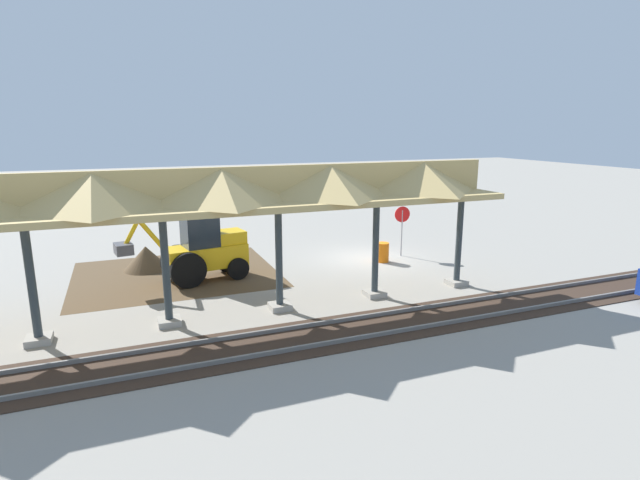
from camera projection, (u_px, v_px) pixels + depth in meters
name	position (u px, v px, depth m)	size (l,w,h in m)	color
ground_plane	(368.00, 259.00, 23.64)	(120.00, 120.00, 0.00)	gray
dirt_work_zone	(176.00, 274.00, 21.16)	(8.22, 7.00, 0.01)	brown
platform_canopy	(160.00, 193.00, 14.86)	(23.10, 3.20, 4.90)	#9E998E
rail_tracks	(468.00, 311.00, 16.87)	(60.00, 2.58, 0.15)	slate
stop_sign	(402.00, 220.00, 23.77)	(0.76, 0.15, 2.41)	gray
backhoe	(202.00, 249.00, 20.12)	(5.13, 2.16, 2.82)	#EAB214
dirt_mound	(147.00, 269.00, 21.85)	(3.86, 3.86, 2.09)	brown
traffic_barrel	(383.00, 252.00, 22.99)	(0.56, 0.56, 0.90)	orange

